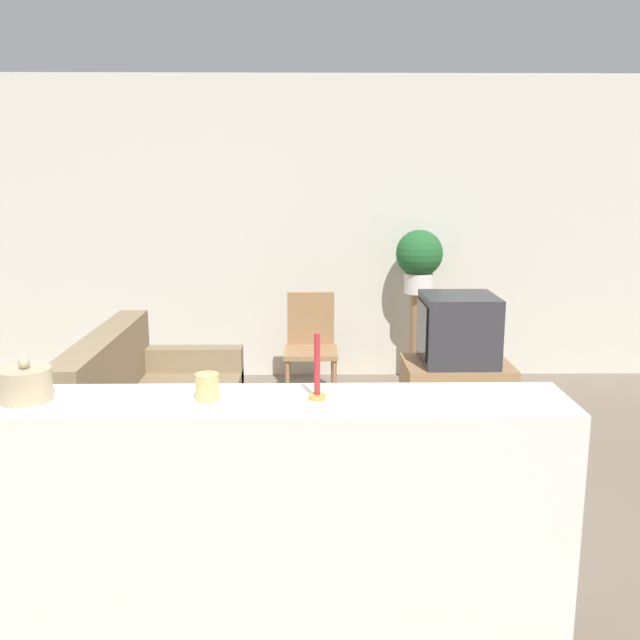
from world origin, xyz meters
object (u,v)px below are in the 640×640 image
(wooden_chair, at_px, (311,342))
(decorative_bowl, at_px, (26,384))
(potted_plant, at_px, (419,258))
(television, at_px, (458,329))
(couch, at_px, (154,423))

(wooden_chair, bearing_deg, decorative_bowl, -110.22)
(potted_plant, distance_m, decorative_bowl, 4.02)
(wooden_chair, height_order, potted_plant, potted_plant)
(television, height_order, potted_plant, potted_plant)
(wooden_chair, xyz_separation_m, potted_plant, (0.95, 0.37, 0.66))
(wooden_chair, relative_size, decorative_bowl, 4.30)
(couch, height_order, wooden_chair, couch)
(potted_plant, relative_size, decorative_bowl, 2.74)
(wooden_chair, relative_size, potted_plant, 1.57)
(wooden_chair, distance_m, decorative_bowl, 3.33)
(wooden_chair, bearing_deg, potted_plant, 21.24)
(potted_plant, bearing_deg, wooden_chair, -158.76)
(decorative_bowl, bearing_deg, television, 46.53)
(wooden_chair, height_order, decorative_bowl, decorative_bowl)
(television, xyz_separation_m, decorative_bowl, (-2.20, -2.32, 0.30))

